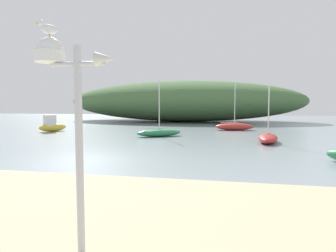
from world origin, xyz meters
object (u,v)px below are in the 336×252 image
at_px(motorboat_outer_mooring, 52,126).
at_px(sailboat_west_reach, 234,126).
at_px(sailboat_by_sandbar, 159,133).
at_px(seagull_on_radar, 48,28).
at_px(sailboat_far_right, 268,138).
at_px(mast_structure, 63,79).

height_order(motorboat_outer_mooring, sailboat_west_reach, sailboat_west_reach).
xyz_separation_m(motorboat_outer_mooring, sailboat_by_sandbar, (11.16, -2.23, -0.25)).
distance_m(sailboat_west_reach, sailboat_by_sandbar, 9.38).
bearing_deg(motorboat_outer_mooring, seagull_on_radar, -56.72).
bearing_deg(sailboat_west_reach, sailboat_by_sandbar, -130.92).
height_order(seagull_on_radar, sailboat_by_sandbar, sailboat_by_sandbar).
bearing_deg(sailboat_far_right, sailboat_by_sandbar, 164.33).
bearing_deg(mast_structure, seagull_on_radar, -176.64).
bearing_deg(sailboat_far_right, seagull_on_radar, -108.60).
height_order(seagull_on_radar, motorboat_outer_mooring, seagull_on_radar).
distance_m(mast_structure, sailboat_west_reach, 26.16).
bearing_deg(motorboat_outer_mooring, sailboat_west_reach, 15.68).
bearing_deg(seagull_on_radar, sailboat_far_right, 71.40).
height_order(seagull_on_radar, sailboat_far_right, sailboat_far_right).
bearing_deg(seagull_on_radar, sailboat_by_sandbar, 97.91).
xyz_separation_m(seagull_on_radar, sailboat_far_right, (5.54, 16.46, -3.48)).
xyz_separation_m(seagull_on_radar, sailboat_by_sandbar, (-2.61, 18.74, -3.48)).
relative_size(mast_structure, sailboat_west_reach, 0.72).
distance_m(seagull_on_radar, sailboat_far_right, 17.71).
height_order(sailboat_far_right, sailboat_by_sandbar, sailboat_by_sandbar).
height_order(sailboat_far_right, sailboat_west_reach, sailboat_west_reach).
xyz_separation_m(motorboat_outer_mooring, sailboat_west_reach, (17.31, 4.86, -0.20)).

